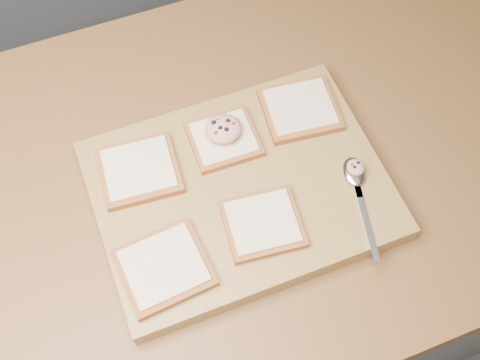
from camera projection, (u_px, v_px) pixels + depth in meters
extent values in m
plane|color=#515459|center=(197.00, 328.00, 1.81)|extent=(4.00, 4.00, 0.00)
cube|color=slate|center=(185.00, 282.00, 1.44)|extent=(1.90, 0.75, 0.84)
cube|color=brown|center=(165.00, 197.00, 1.05)|extent=(2.00, 0.80, 0.06)
cube|color=#A27B45|center=(240.00, 190.00, 1.00)|extent=(0.47, 0.36, 0.04)
cube|color=#A25F2A|center=(139.00, 171.00, 0.99)|extent=(0.14, 0.13, 0.01)
cube|color=#FFE5C2|center=(138.00, 168.00, 0.98)|extent=(0.12, 0.11, 0.00)
cube|color=#A25F2A|center=(224.00, 140.00, 1.02)|extent=(0.11, 0.11, 0.01)
cube|color=#FFE5C2|center=(224.00, 137.00, 1.01)|extent=(0.10, 0.09, 0.00)
cube|color=#A25F2A|center=(300.00, 110.00, 1.04)|extent=(0.14, 0.13, 0.01)
cube|color=#FFE5C2|center=(300.00, 107.00, 1.04)|extent=(0.12, 0.11, 0.00)
cube|color=#A25F2A|center=(164.00, 268.00, 0.90)|extent=(0.14, 0.13, 0.01)
cube|color=#FFE5C2|center=(163.00, 266.00, 0.90)|extent=(0.12, 0.11, 0.00)
cube|color=#A25F2A|center=(263.00, 224.00, 0.94)|extent=(0.13, 0.12, 0.01)
cube|color=#FFE5C2|center=(263.00, 222.00, 0.93)|extent=(0.11, 0.10, 0.00)
ellipsoid|color=#DC948D|center=(223.00, 129.00, 1.00)|extent=(0.06, 0.06, 0.03)
sphere|color=black|center=(228.00, 121.00, 0.99)|extent=(0.01, 0.01, 0.01)
sphere|color=black|center=(214.00, 123.00, 0.99)|extent=(0.01, 0.01, 0.01)
sphere|color=black|center=(226.00, 130.00, 0.98)|extent=(0.01, 0.01, 0.01)
sphere|color=black|center=(220.00, 128.00, 0.99)|extent=(0.01, 0.01, 0.01)
sphere|color=#A5140C|center=(233.00, 124.00, 0.99)|extent=(0.01, 0.01, 0.01)
sphere|color=#A5140C|center=(218.00, 121.00, 0.99)|extent=(0.01, 0.01, 0.01)
sphere|color=#A5140C|center=(216.00, 133.00, 0.98)|extent=(0.01, 0.01, 0.01)
ellipsoid|color=silver|center=(354.00, 172.00, 0.99)|extent=(0.05, 0.06, 0.01)
cube|color=silver|center=(358.00, 188.00, 0.98)|extent=(0.02, 0.04, 0.00)
cube|color=silver|center=(366.00, 221.00, 0.95)|extent=(0.04, 0.14, 0.00)
ellipsoid|color=#DC948D|center=(356.00, 167.00, 0.97)|extent=(0.03, 0.03, 0.02)
sphere|color=black|center=(358.00, 163.00, 0.97)|extent=(0.01, 0.01, 0.01)
sphere|color=black|center=(355.00, 167.00, 0.97)|extent=(0.01, 0.01, 0.01)
sphere|color=#A5140C|center=(352.00, 165.00, 0.97)|extent=(0.01, 0.01, 0.01)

